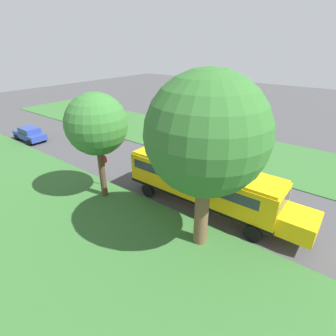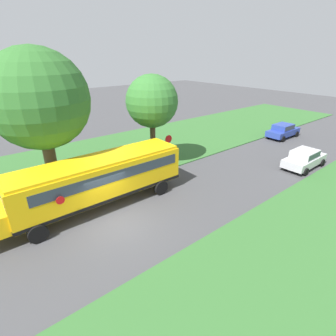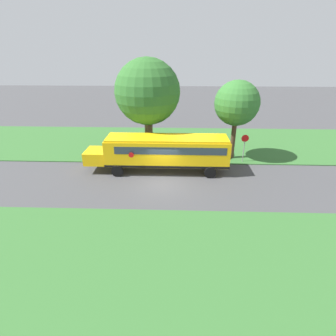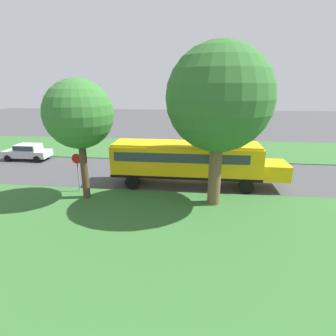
# 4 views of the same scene
# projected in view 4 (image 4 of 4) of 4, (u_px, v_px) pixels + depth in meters

# --- Properties ---
(ground_plane) EXTENTS (120.00, 120.00, 0.00)m
(ground_plane) POSITION_uv_depth(u_px,v_px,m) (190.00, 174.00, 21.75)
(ground_plane) COLOR #424244
(grass_verge) EXTENTS (12.00, 80.00, 0.08)m
(grass_verge) POSITION_uv_depth(u_px,v_px,m) (183.00, 242.00, 12.26)
(grass_verge) COLOR #33662D
(grass_verge) RESTS_ON ground
(grass_far_side) EXTENTS (10.00, 80.00, 0.07)m
(grass_far_side) POSITION_uv_depth(u_px,v_px,m) (192.00, 149.00, 30.27)
(grass_far_side) COLOR #33662D
(grass_far_side) RESTS_ON ground
(school_bus) EXTENTS (2.85, 12.42, 3.16)m
(school_bus) POSITION_uv_depth(u_px,v_px,m) (190.00, 160.00, 18.91)
(school_bus) COLOR yellow
(school_bus) RESTS_ON ground
(car_silver_nearest) EXTENTS (2.02, 4.40, 1.56)m
(car_silver_nearest) POSITION_uv_depth(u_px,v_px,m) (28.00, 151.00, 25.80)
(car_silver_nearest) COLOR #B7B7BC
(car_silver_nearest) RESTS_ON ground
(oak_tree_beside_bus) EXTENTS (5.95, 5.95, 9.38)m
(oak_tree_beside_bus) POSITION_uv_depth(u_px,v_px,m) (222.00, 98.00, 14.30)
(oak_tree_beside_bus) COLOR brown
(oak_tree_beside_bus) RESTS_ON ground
(oak_tree_roadside_mid) EXTENTS (4.11, 4.11, 7.50)m
(oak_tree_roadside_mid) POSITION_uv_depth(u_px,v_px,m) (81.00, 115.00, 15.61)
(oak_tree_roadside_mid) COLOR #4C3826
(oak_tree_roadside_mid) RESTS_ON ground
(stop_sign) EXTENTS (0.08, 0.68, 2.74)m
(stop_sign) POSITION_uv_depth(u_px,v_px,m) (78.00, 168.00, 17.64)
(stop_sign) COLOR gray
(stop_sign) RESTS_ON ground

